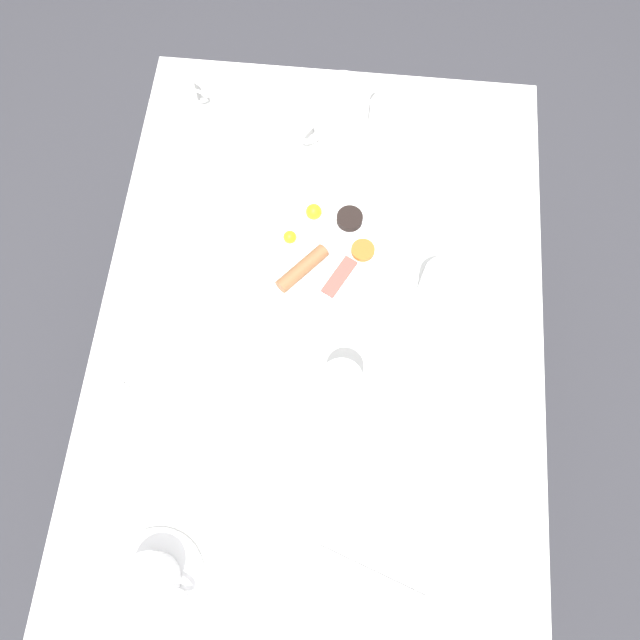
# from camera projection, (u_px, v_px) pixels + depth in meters

# --- Properties ---
(ground_plane) EXTENTS (8.00, 8.00, 0.00)m
(ground_plane) POSITION_uv_depth(u_px,v_px,m) (320.00, 409.00, 1.83)
(ground_plane) COLOR #333338
(table) EXTENTS (0.81, 1.15, 0.74)m
(table) POSITION_uv_depth(u_px,v_px,m) (320.00, 337.00, 1.20)
(table) COLOR white
(table) RESTS_ON ground_plane
(breakfast_plate) EXTENTS (0.27, 0.27, 0.04)m
(breakfast_plate) POSITION_uv_depth(u_px,v_px,m) (324.00, 246.00, 1.17)
(breakfast_plate) COLOR white
(breakfast_plate) RESTS_ON table
(teapot_near) EXTENTS (0.16, 0.15, 0.13)m
(teapot_near) POSITION_uv_depth(u_px,v_px,m) (339.00, 111.00, 1.22)
(teapot_near) COLOR white
(teapot_near) RESTS_ON table
(teacup_with_saucer_left) EXTENTS (0.15, 0.15, 0.06)m
(teacup_with_saucer_left) POSITION_uv_depth(u_px,v_px,m) (152.00, 579.00, 0.96)
(teacup_with_saucer_left) COLOR white
(teacup_with_saucer_left) RESTS_ON table
(water_glass_tall) EXTENTS (0.07, 0.07, 0.10)m
(water_glass_tall) POSITION_uv_depth(u_px,v_px,m) (439.00, 286.00, 1.10)
(water_glass_tall) COLOR white
(water_glass_tall) RESTS_ON table
(water_glass_short) EXTENTS (0.07, 0.07, 0.10)m
(water_glass_short) POSITION_uv_depth(u_px,v_px,m) (341.00, 386.00, 1.04)
(water_glass_short) COLOR white
(water_glass_short) RESTS_ON table
(creamer_jug) EXTENTS (0.08, 0.06, 0.06)m
(creamer_jug) POSITION_uv_depth(u_px,v_px,m) (182.00, 95.00, 1.27)
(creamer_jug) COLOR white
(creamer_jug) RESTS_ON table
(fork_by_plate) EXTENTS (0.18, 0.07, 0.00)m
(fork_by_plate) POSITION_uv_depth(u_px,v_px,m) (371.00, 575.00, 0.98)
(fork_by_plate) COLOR silver
(fork_by_plate) RESTS_ON table
(knife_by_plate) EXTENTS (0.20, 0.13, 0.00)m
(knife_by_plate) POSITION_uv_depth(u_px,v_px,m) (166.00, 420.00, 1.07)
(knife_by_plate) COLOR silver
(knife_by_plate) RESTS_ON table
(spoon_for_tea) EXTENTS (0.09, 0.14, 0.00)m
(spoon_for_tea) POSITION_uv_depth(u_px,v_px,m) (475.00, 197.00, 1.22)
(spoon_for_tea) COLOR silver
(spoon_for_tea) RESTS_ON table
(fork_spare) EXTENTS (0.17, 0.08, 0.00)m
(fork_spare) POSITION_uv_depth(u_px,v_px,m) (203.00, 293.00, 1.15)
(fork_spare) COLOR silver
(fork_spare) RESTS_ON table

